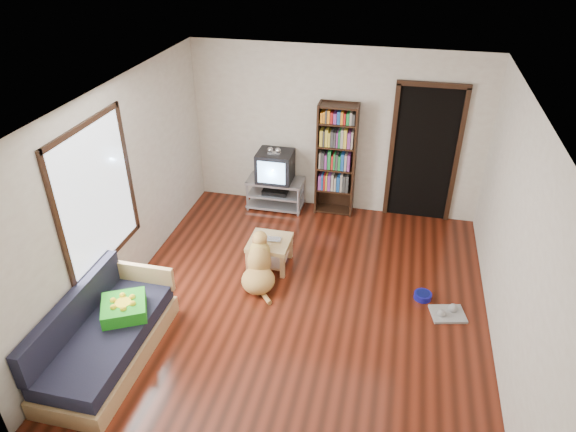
% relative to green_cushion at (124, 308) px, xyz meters
% --- Properties ---
extents(ground, '(5.00, 5.00, 0.00)m').
position_rel_green_cushion_xyz_m(ground, '(1.75, 1.11, -0.50)').
color(ground, '#5E1F10').
rests_on(ground, ground).
extents(ceiling, '(5.00, 5.00, 0.00)m').
position_rel_green_cushion_xyz_m(ceiling, '(1.75, 1.11, 2.10)').
color(ceiling, white).
rests_on(ceiling, ground).
extents(wall_back, '(4.50, 0.00, 4.50)m').
position_rel_green_cushion_xyz_m(wall_back, '(1.75, 3.61, 0.80)').
color(wall_back, beige).
rests_on(wall_back, ground).
extents(wall_front, '(4.50, 0.00, 4.50)m').
position_rel_green_cushion_xyz_m(wall_front, '(1.75, -1.39, 0.80)').
color(wall_front, beige).
rests_on(wall_front, ground).
extents(wall_left, '(0.00, 5.00, 5.00)m').
position_rel_green_cushion_xyz_m(wall_left, '(-0.50, 1.11, 0.80)').
color(wall_left, beige).
rests_on(wall_left, ground).
extents(wall_right, '(0.00, 5.00, 5.00)m').
position_rel_green_cushion_xyz_m(wall_right, '(4.00, 1.11, 0.80)').
color(wall_right, beige).
rests_on(wall_right, ground).
extents(green_cushion, '(0.62, 0.62, 0.15)m').
position_rel_green_cushion_xyz_m(green_cushion, '(0.00, 0.00, 0.00)').
color(green_cushion, green).
rests_on(green_cushion, sofa).
extents(laptop, '(0.32, 0.22, 0.02)m').
position_rel_green_cushion_xyz_m(laptop, '(1.17, 1.75, -0.08)').
color(laptop, silver).
rests_on(laptop, coffee_table).
extents(dog_bowl, '(0.22, 0.22, 0.08)m').
position_rel_green_cushion_xyz_m(dog_bowl, '(3.23, 1.52, -0.46)').
color(dog_bowl, navy).
rests_on(dog_bowl, ground).
extents(grey_rag, '(0.46, 0.41, 0.03)m').
position_rel_green_cushion_xyz_m(grey_rag, '(3.53, 1.27, -0.48)').
color(grey_rag, '#999999').
rests_on(grey_rag, ground).
extents(window, '(0.03, 1.46, 1.70)m').
position_rel_green_cushion_xyz_m(window, '(-0.48, 0.61, 1.00)').
color(window, white).
rests_on(window, wall_left).
extents(doorway, '(1.03, 0.05, 2.19)m').
position_rel_green_cushion_xyz_m(doorway, '(3.10, 3.60, 0.62)').
color(doorway, black).
rests_on(doorway, wall_back).
extents(tv_stand, '(0.90, 0.45, 0.50)m').
position_rel_green_cushion_xyz_m(tv_stand, '(0.85, 3.36, -0.23)').
color(tv_stand, '#99999E').
rests_on(tv_stand, ground).
extents(crt_tv, '(0.55, 0.52, 0.58)m').
position_rel_green_cushion_xyz_m(crt_tv, '(0.85, 3.39, 0.25)').
color(crt_tv, black).
rests_on(crt_tv, tv_stand).
extents(bookshelf, '(0.60, 0.30, 1.80)m').
position_rel_green_cushion_xyz_m(bookshelf, '(1.80, 3.46, 0.50)').
color(bookshelf, black).
rests_on(bookshelf, ground).
extents(sofa, '(0.80, 1.80, 0.80)m').
position_rel_green_cushion_xyz_m(sofa, '(-0.12, -0.27, -0.24)').
color(sofa, tan).
rests_on(sofa, ground).
extents(coffee_table, '(0.55, 0.55, 0.40)m').
position_rel_green_cushion_xyz_m(coffee_table, '(1.17, 1.78, -0.22)').
color(coffee_table, tan).
rests_on(coffee_table, ground).
extents(dog, '(0.51, 0.80, 0.69)m').
position_rel_green_cushion_xyz_m(dog, '(1.13, 1.37, -0.24)').
color(dog, '#B98E47').
rests_on(dog, ground).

